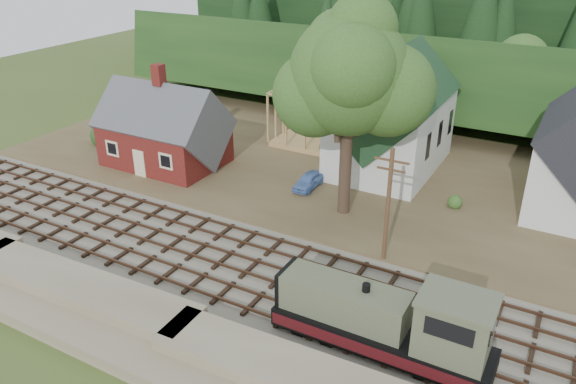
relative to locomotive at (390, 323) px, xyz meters
The scene contains 16 objects.
ground 10.85m from the locomotive, 163.64° to the left, with size 140.00×140.00×0.00m, color #384C1E.
embankment 11.78m from the locomotive, 151.74° to the right, with size 64.00×5.00×1.60m, color #7F7259.
railroad_bed 10.83m from the locomotive, 163.64° to the left, with size 64.00×11.00×0.16m, color #726B5B.
village_flat 23.43m from the locomotive, 115.96° to the left, with size 64.00×26.00×0.30m, color brown.
hillside 46.19m from the locomotive, 102.80° to the left, with size 70.00×28.00×8.00m, color #1E3F19.
ridge 61.89m from the locomotive, 99.52° to the left, with size 80.00×20.00×12.00m, color black.
depot 29.75m from the locomotive, 151.91° to the left, with size 10.80×7.41×9.00m.
church 24.33m from the locomotive, 109.94° to the left, with size 8.40×15.17×13.00m.
timber_frame 29.83m from the locomotive, 122.99° to the left, with size 8.20×6.20×6.99m.
lattice_tower 35.90m from the locomotive, 117.63° to the left, with size 3.20×3.20×12.12m.
big_tree 17.42m from the locomotive, 121.63° to the left, with size 10.90×8.40×14.70m.
telegraph_pole_near 9.09m from the locomotive, 111.48° to the left, with size 2.20×0.28×8.00m.
locomotive is the anchor object (origin of this frame).
car_blue 19.90m from the locomotive, 128.89° to the left, with size 1.48×3.67×1.25m, color #628AD2.
car_green 38.56m from the locomotive, 154.41° to the left, with size 1.38×3.96×1.31m, color #759D6C.
patio_set 30.91m from the locomotive, 156.28° to the left, with size 2.22×2.22×2.47m.
Camera 1 is at (16.66, -25.13, 20.15)m, focal length 35.00 mm.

